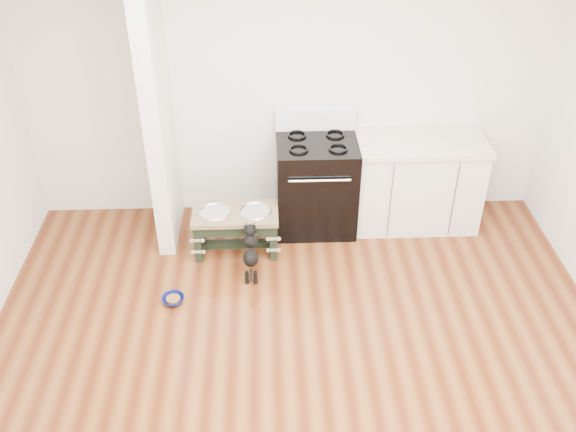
% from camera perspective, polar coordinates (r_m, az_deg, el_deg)
% --- Properties ---
extents(ground, '(5.00, 5.00, 0.00)m').
position_cam_1_polar(ground, '(4.86, 1.30, -15.55)').
color(ground, '#4F200E').
rests_on(ground, ground).
extents(room_shell, '(5.00, 5.00, 5.00)m').
position_cam_1_polar(room_shell, '(3.76, 1.61, 0.49)').
color(room_shell, silver).
rests_on(room_shell, ground).
extents(partition_wall, '(0.15, 0.80, 2.70)m').
position_cam_1_polar(partition_wall, '(5.81, -11.59, 9.65)').
color(partition_wall, silver).
rests_on(partition_wall, ground).
extents(oven_range, '(0.76, 0.69, 1.14)m').
position_cam_1_polar(oven_range, '(6.21, 2.51, 2.95)').
color(oven_range, black).
rests_on(oven_range, ground).
extents(cabinet_run, '(1.24, 0.64, 0.91)m').
position_cam_1_polar(cabinet_run, '(6.39, 11.30, 2.97)').
color(cabinet_run, silver).
rests_on(cabinet_run, ground).
extents(dog_feeder, '(0.79, 0.42, 0.45)m').
position_cam_1_polar(dog_feeder, '(5.95, -4.68, -0.67)').
color(dog_feeder, black).
rests_on(dog_feeder, ground).
extents(puppy, '(0.14, 0.40, 0.48)m').
position_cam_1_polar(puppy, '(5.68, -3.35, -3.12)').
color(puppy, black).
rests_on(puppy, ground).
extents(floor_bowl, '(0.23, 0.23, 0.06)m').
position_cam_1_polar(floor_bowl, '(5.61, -10.17, -7.33)').
color(floor_bowl, '#0C1457').
rests_on(floor_bowl, ground).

